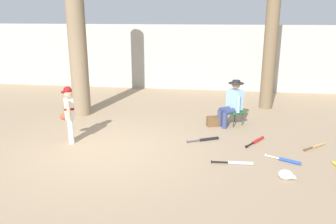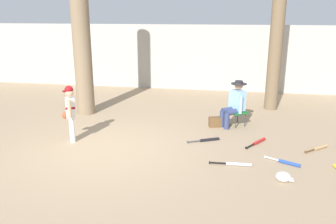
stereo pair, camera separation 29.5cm
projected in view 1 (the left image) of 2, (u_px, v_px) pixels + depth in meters
The scene contains 14 objects.
ground_plane at pixel (106, 151), 7.40m from camera, with size 60.00×60.00×0.00m, color #9E8466.
concrete_back_wall at pixel (157, 57), 13.29m from camera, with size 18.00×0.36×2.43m, color #ADA89E.
tree_near_player at pixel (77, 40), 9.48m from camera, with size 0.80×0.80×5.09m.
tree_behind_spectator at pixel (270, 46), 10.24m from camera, with size 0.67×0.67×4.49m.
young_ballplayer at pixel (69, 111), 7.71m from camera, with size 0.48×0.54×1.31m.
folding_stool at pixel (235, 112), 9.02m from camera, with size 0.56×0.56×0.41m.
seated_spectator at pixel (232, 102), 8.90m from camera, with size 0.65×0.60×1.20m.
handbag_beside_stool at pixel (213, 121), 8.98m from camera, with size 0.34×0.18×0.26m, color brown.
bat_aluminum_silver at pixel (237, 163), 6.74m from camera, with size 0.82×0.09×0.07m.
bat_blue_youth at pixel (287, 160), 6.85m from camera, with size 0.67×0.39×0.07m.
bat_wood_tan at pixel (317, 146), 7.61m from camera, with size 0.58×0.53×0.07m.
bat_red_barrel at pixel (257, 141), 7.90m from camera, with size 0.49×0.70×0.07m.
bat_black_composite at pixel (207, 139), 7.99m from camera, with size 0.73×0.41×0.07m.
batting_helmet_white at pixel (286, 175), 6.16m from camera, with size 0.31×0.24×0.18m.
Camera 1 is at (2.29, -6.62, 2.88)m, focal length 36.75 mm.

